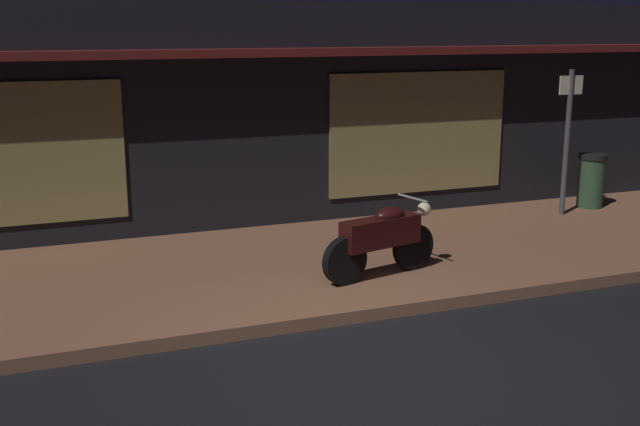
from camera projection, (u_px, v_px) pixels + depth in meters
ground_plane at (365, 364)px, 7.71m from camera, size 60.00×60.00×0.00m
sidewalk_slab at (273, 270)px, 10.41m from camera, size 18.00×4.00×0.15m
storefront_building at (210, 113)px, 13.08m from camera, size 18.00×3.30×3.60m
motorcycle at (382, 238)px, 9.81m from camera, size 1.68×0.66×0.97m
sign_post at (567, 134)px, 12.82m from camera, size 0.44×0.09×2.40m
trash_bin at (591, 180)px, 13.56m from camera, size 0.48×0.48×0.93m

